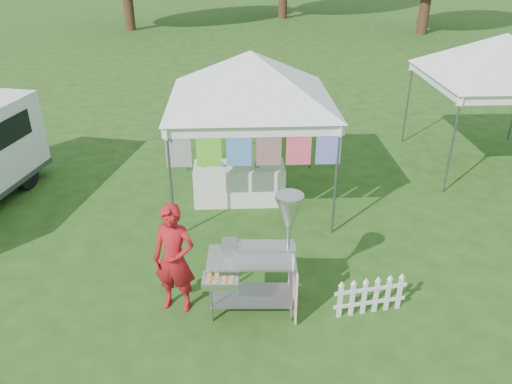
{
  "coord_description": "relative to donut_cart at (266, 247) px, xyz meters",
  "views": [
    {
      "loc": [
        -0.34,
        -5.6,
        4.87
      ],
      "look_at": [
        0.01,
        1.64,
        1.1
      ],
      "focal_mm": 35.0,
      "sensor_mm": 36.0,
      "label": 1
    }
  ],
  "objects": [
    {
      "name": "ground",
      "position": [
        -0.07,
        -0.04,
        -1.09
      ],
      "size": [
        120.0,
        120.0,
        0.0
      ],
      "primitive_type": "plane",
      "color": "#214513",
      "rests_on": "ground"
    },
    {
      "name": "canopy_main",
      "position": [
        -0.07,
        3.45,
        1.89
      ],
      "size": [
        4.24,
        4.24,
        3.45
      ],
      "color": "#59595E",
      "rests_on": "ground"
    },
    {
      "name": "canopy_right",
      "position": [
        5.43,
        4.96,
        1.9
      ],
      "size": [
        4.24,
        4.24,
        3.45
      ],
      "color": "#59595E",
      "rests_on": "ground"
    },
    {
      "name": "donut_cart",
      "position": [
        0.0,
        0.0,
        0.0
      ],
      "size": [
        1.37,
        0.87,
        1.86
      ],
      "rotation": [
        0.0,
        0.0,
        -0.05
      ],
      "color": "gray",
      "rests_on": "ground"
    },
    {
      "name": "vendor",
      "position": [
        -1.26,
        0.14,
        -0.25
      ],
      "size": [
        0.7,
        0.55,
        1.68
      ],
      "primitive_type": "imported",
      "rotation": [
        0.0,
        0.0,
        -0.27
      ],
      "color": "maroon",
      "rests_on": "ground"
    },
    {
      "name": "picket_fence",
      "position": [
        1.48,
        -0.14,
        -0.81
      ],
      "size": [
        1.07,
        0.19,
        0.56
      ],
      "rotation": [
        0.0,
        0.0,
        0.16
      ],
      "color": "silver",
      "rests_on": "ground"
    },
    {
      "name": "display_table",
      "position": [
        -0.3,
        3.36,
        -0.7
      ],
      "size": [
        1.8,
        0.7,
        0.79
      ],
      "primitive_type": "cube",
      "color": "white",
      "rests_on": "ground"
    }
  ]
}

